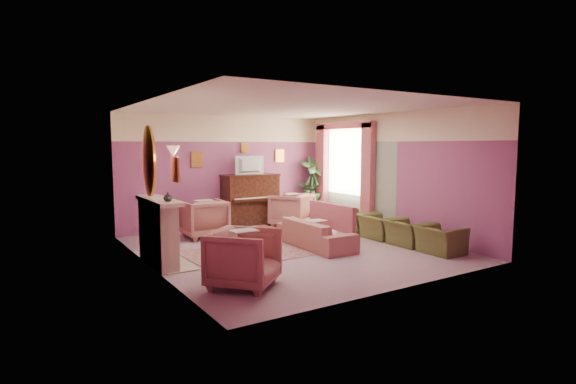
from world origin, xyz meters
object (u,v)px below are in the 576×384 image
olive_chair_c (380,223)px  olive_chair_d (355,218)px  olive_chair_a (440,236)px  side_table (307,208)px  sofa (316,228)px  floral_armchair_left (204,217)px  floral_armchair_front (244,255)px  olive_chair_b (408,229)px  television (251,164)px  coffee_table (248,240)px  piano (250,201)px  floral_armchair_right (292,208)px

olive_chair_c → olive_chair_d: (0.00, 0.82, 0.00)m
olive_chair_a → side_table: bearing=89.7°
sofa → olive_chair_d: size_ratio=2.35×
floral_armchair_left → olive_chair_c: 3.92m
floral_armchair_left → floral_armchair_front: same height
sofa → floral_armchair_left: (-1.55, 2.13, 0.09)m
olive_chair_a → olive_chair_b: (0.00, 0.82, 0.00)m
television → sofa: television is taller
television → side_table: 2.13m
olive_chair_b → side_table: bearing=89.6°
coffee_table → floral_armchair_front: bearing=-118.4°
side_table → sofa: bearing=-121.4°
olive_chair_a → olive_chair_b: same height
olive_chair_b → sofa: bearing=151.9°
piano → television: bearing=-90.0°
coffee_table → floral_armchair_right: bearing=39.7°
floral_armchair_right → floral_armchair_front: size_ratio=1.00×
olive_chair_b → side_table: same height
olive_chair_c → floral_armchair_front: bearing=-160.4°
floral_armchair_right → olive_chair_a: (0.86, -3.93, -0.12)m
side_table → piano: bearing=178.7°
side_table → olive_chair_d: bearing=-90.8°
side_table → olive_chair_c: bearing=-90.5°
sofa → floral_armchair_front: bearing=-147.3°
floral_armchair_left → olive_chair_c: floral_armchair_left is taller
floral_armchair_left → floral_armchair_right: (2.39, 0.08, 0.00)m
floral_armchair_front → olive_chair_a: bearing=-2.6°
sofa → side_table: bearing=58.6°
floral_armchair_left → olive_chair_c: bearing=-34.3°
floral_armchair_right → olive_chair_d: (0.86, -1.47, -0.12)m
television → olive_chair_c: (1.70, -2.89, -1.25)m
floral_armchair_left → olive_chair_a: size_ratio=1.16×
sofa → floral_armchair_front: size_ratio=2.02×
television → floral_armchair_right: size_ratio=0.85×
coffee_table → olive_chair_b: 3.31m
olive_chair_c → olive_chair_d: same height
sofa → side_table: (1.72, 2.81, -0.03)m
floral_armchair_right → floral_armchair_front: same height
television → floral_armchair_right: 1.53m
coffee_table → sofa: (1.35, -0.39, 0.16)m
olive_chair_a → olive_chair_c: bearing=90.0°
sofa → floral_armchair_left: bearing=126.1°
coffee_table → olive_chair_a: bearing=-34.8°
piano → olive_chair_b: size_ratio=1.73×
coffee_table → floral_armchair_front: size_ratio=1.06×
sofa → piano: bearing=90.2°
coffee_table → olive_chair_a: (3.04, -2.11, 0.12)m
coffee_table → floral_armchair_front: floral_armchair_front is taller
olive_chair_a → television: bearing=110.5°
piano → floral_armchair_right: bearing=-37.5°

